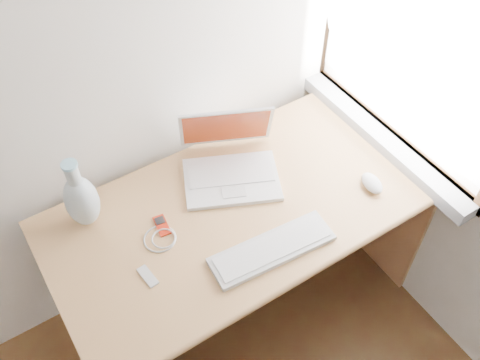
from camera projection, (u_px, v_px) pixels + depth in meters
window at (414, 34)px, 1.84m from camera, size 0.11×0.99×1.10m
desk at (231, 223)px, 2.21m from camera, size 1.46×0.73×0.77m
laptop at (225, 164)px, 2.05m from camera, size 0.43×0.43×0.25m
external_keyboard at (272, 249)px, 1.85m from camera, size 0.46×0.17×0.02m
mouse at (372, 183)px, 2.03m from camera, size 0.09×0.12×0.04m
ipod at (162, 225)px, 1.92m from camera, size 0.05×0.10×0.01m
cable_coil at (160, 239)px, 1.88m from camera, size 0.14×0.14×0.01m
remote at (148, 276)px, 1.78m from camera, size 0.04×0.09×0.01m
vase at (81, 199)px, 1.85m from camera, size 0.12×0.12×0.30m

